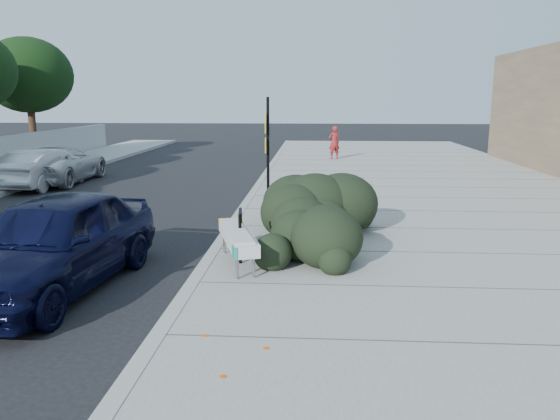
{
  "coord_description": "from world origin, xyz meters",
  "views": [
    {
      "loc": [
        1.95,
        -8.28,
        3.06
      ],
      "look_at": [
        1.3,
        1.74,
        1.0
      ],
      "focal_mm": 35.0,
      "sensor_mm": 36.0,
      "label": 1
    }
  ],
  "objects_px": {
    "bench": "(238,237)",
    "pedestrian": "(334,143)",
    "suv_silver": "(59,164)",
    "sign_post": "(267,151)",
    "wagon_silver": "(45,168)",
    "bike_rack": "(240,230)",
    "sedan_navy": "(53,242)"
  },
  "relations": [
    {
      "from": "bench",
      "to": "pedestrian",
      "type": "height_order",
      "value": "pedestrian"
    },
    {
      "from": "bench",
      "to": "suv_silver",
      "type": "xyz_separation_m",
      "value": [
        -8.1,
        10.25,
        0.02
      ]
    },
    {
      "from": "sign_post",
      "to": "suv_silver",
      "type": "relative_size",
      "value": 0.62
    },
    {
      "from": "sign_post",
      "to": "pedestrian",
      "type": "relative_size",
      "value": 1.85
    },
    {
      "from": "suv_silver",
      "to": "wagon_silver",
      "type": "bearing_deg",
      "value": 88.69
    },
    {
      "from": "bike_rack",
      "to": "sign_post",
      "type": "xyz_separation_m",
      "value": [
        0.18,
        3.64,
        1.11
      ]
    },
    {
      "from": "wagon_silver",
      "to": "bike_rack",
      "type": "bearing_deg",
      "value": 137.66
    },
    {
      "from": "wagon_silver",
      "to": "pedestrian",
      "type": "xyz_separation_m",
      "value": [
        10.37,
        8.35,
        0.27
      ]
    },
    {
      "from": "sedan_navy",
      "to": "suv_silver",
      "type": "xyz_separation_m",
      "value": [
        -5.26,
        11.3,
        -0.12
      ]
    },
    {
      "from": "bike_rack",
      "to": "suv_silver",
      "type": "relative_size",
      "value": 0.19
    },
    {
      "from": "pedestrian",
      "to": "suv_silver",
      "type": "bearing_deg",
      "value": 11.48
    },
    {
      "from": "bench",
      "to": "bike_rack",
      "type": "relative_size",
      "value": 2.34
    },
    {
      "from": "sedan_navy",
      "to": "bike_rack",
      "type": "bearing_deg",
      "value": 32.54
    },
    {
      "from": "bench",
      "to": "wagon_silver",
      "type": "xyz_separation_m",
      "value": [
        -8.1,
        9.14,
        0.03
      ]
    },
    {
      "from": "bench",
      "to": "pedestrian",
      "type": "relative_size",
      "value": 1.34
    },
    {
      "from": "sign_post",
      "to": "sedan_navy",
      "type": "bearing_deg",
      "value": -123.57
    },
    {
      "from": "sign_post",
      "to": "suv_silver",
      "type": "height_order",
      "value": "sign_post"
    },
    {
      "from": "sedan_navy",
      "to": "bench",
      "type": "bearing_deg",
      "value": 26.42
    },
    {
      "from": "sedan_navy",
      "to": "pedestrian",
      "type": "bearing_deg",
      "value": 80.76
    },
    {
      "from": "sign_post",
      "to": "wagon_silver",
      "type": "distance_m",
      "value": 9.82
    },
    {
      "from": "bike_rack",
      "to": "pedestrian",
      "type": "xyz_separation_m",
      "value": [
        2.27,
        17.13,
        0.25
      ]
    },
    {
      "from": "bike_rack",
      "to": "sign_post",
      "type": "distance_m",
      "value": 3.81
    },
    {
      "from": "bench",
      "to": "pedestrian",
      "type": "xyz_separation_m",
      "value": [
        2.27,
        17.49,
        0.3
      ]
    },
    {
      "from": "bike_rack",
      "to": "pedestrian",
      "type": "height_order",
      "value": "pedestrian"
    },
    {
      "from": "sedan_navy",
      "to": "wagon_silver",
      "type": "distance_m",
      "value": 11.47
    },
    {
      "from": "bike_rack",
      "to": "suv_silver",
      "type": "bearing_deg",
      "value": 122.65
    },
    {
      "from": "sign_post",
      "to": "wagon_silver",
      "type": "bearing_deg",
      "value": 145.53
    },
    {
      "from": "bike_rack",
      "to": "wagon_silver",
      "type": "xyz_separation_m",
      "value": [
        -8.1,
        8.78,
        -0.02
      ]
    },
    {
      "from": "suv_silver",
      "to": "bench",
      "type": "bearing_deg",
      "value": 127.0
    },
    {
      "from": "sign_post",
      "to": "pedestrian",
      "type": "bearing_deg",
      "value": 78.57
    },
    {
      "from": "bike_rack",
      "to": "suv_silver",
      "type": "xyz_separation_m",
      "value": [
        -8.1,
        9.89,
        -0.03
      ]
    },
    {
      "from": "suv_silver",
      "to": "pedestrian",
      "type": "distance_m",
      "value": 12.65
    }
  ]
}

